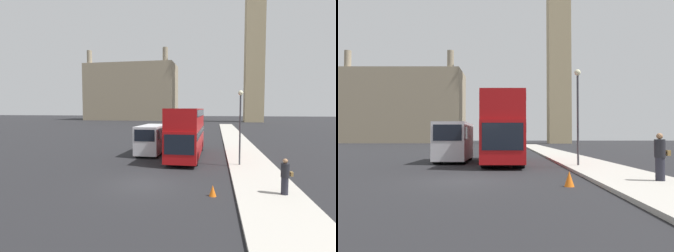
# 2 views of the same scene
# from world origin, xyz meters

# --- Properties ---
(ground_plane) EXTENTS (300.00, 300.00, 0.00)m
(ground_plane) POSITION_xyz_m (0.00, 0.00, 0.00)
(ground_plane) COLOR black
(sidewalk_strip) EXTENTS (3.35, 120.00, 0.15)m
(sidewalk_strip) POSITION_xyz_m (6.68, 0.00, 0.07)
(sidewalk_strip) COLOR #ADA89E
(sidewalk_strip) RESTS_ON ground_plane
(clock_tower) EXTENTS (6.43, 6.60, 72.50)m
(clock_tower) POSITION_xyz_m (16.26, 76.86, 37.12)
(clock_tower) COLOR tan
(clock_tower) RESTS_ON ground_plane
(building_block_distant) EXTENTS (34.77, 15.83, 26.61)m
(building_block_distant) POSITION_xyz_m (-29.08, 86.75, 10.94)
(building_block_distant) COLOR gray
(building_block_distant) RESTS_ON ground_plane
(red_double_decker_bus) EXTENTS (2.49, 10.42, 4.34)m
(red_double_decker_bus) POSITION_xyz_m (1.48, 8.95, 2.43)
(red_double_decker_bus) COLOR #A80F11
(red_double_decker_bus) RESTS_ON ground_plane
(white_van) EXTENTS (2.14, 5.50, 2.74)m
(white_van) POSITION_xyz_m (-2.00, 9.81, 1.46)
(white_van) COLOR silver
(white_van) RESTS_ON ground_plane
(pedestrian) EXTENTS (0.55, 0.39, 1.75)m
(pedestrian) POSITION_xyz_m (7.34, -1.09, 1.03)
(pedestrian) COLOR #23232D
(pedestrian) RESTS_ON sidewalk_strip
(street_lamp) EXTENTS (0.36, 0.36, 5.51)m
(street_lamp) POSITION_xyz_m (5.78, 5.56, 3.79)
(street_lamp) COLOR #38383D
(street_lamp) RESTS_ON sidewalk_strip
(traffic_cone) EXTENTS (0.36, 0.36, 0.55)m
(traffic_cone) POSITION_xyz_m (3.90, -1.54, 0.28)
(traffic_cone) COLOR orange
(traffic_cone) RESTS_ON ground_plane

